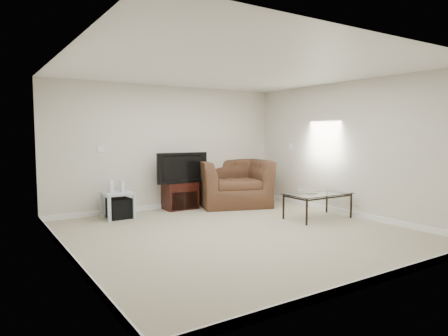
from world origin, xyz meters
TOP-DOWN VIEW (x-y plane):
  - floor at (0.00, 0.00)m, footprint 5.00×5.00m
  - ceiling at (0.00, 0.00)m, footprint 5.00×5.00m
  - wall_back at (0.00, 2.50)m, footprint 5.00×0.02m
  - wall_left at (-2.50, 0.00)m, footprint 0.02×5.00m
  - wall_right at (2.50, 0.00)m, footprint 0.02×5.00m
  - plate_back at (-1.40, 2.49)m, footprint 0.12×0.02m
  - plate_right_switch at (2.49, 1.60)m, footprint 0.02×0.09m
  - plate_right_outlet at (2.49, 1.30)m, footprint 0.02×0.08m
  - tv_stand at (0.12, 2.28)m, footprint 0.66×0.46m
  - dvd_player at (0.12, 2.24)m, footprint 0.40×0.28m
  - television at (0.12, 2.25)m, footprint 1.00×0.26m
  - side_table at (-1.24, 2.05)m, footprint 0.51×0.51m
  - subwoofer at (-1.21, 2.07)m, footprint 0.40×0.40m
  - game_console at (-1.36, 2.03)m, footprint 0.07×0.17m
  - game_case at (-1.17, 2.03)m, footprint 0.07×0.15m
  - recliner at (1.28, 2.05)m, footprint 1.72×1.40m
  - coffee_table at (1.80, 0.09)m, footprint 1.19×0.68m
  - remote at (1.66, 0.10)m, footprint 0.19×0.12m

SIDE VIEW (x-z plane):
  - floor at x=0.00m, z-range 0.00..0.00m
  - subwoofer at x=-1.21m, z-range -0.02..0.36m
  - coffee_table at x=1.80m, z-range 0.00..0.46m
  - side_table at x=-1.24m, z-range 0.00..0.49m
  - tv_stand at x=0.12m, z-range 0.00..0.54m
  - plate_right_outlet at x=2.49m, z-range 0.24..0.36m
  - dvd_player at x=0.12m, z-range 0.43..0.48m
  - remote at x=1.66m, z-range 0.47..0.49m
  - game_case at x=-1.17m, z-range 0.49..0.68m
  - game_console at x=-1.36m, z-range 0.49..0.71m
  - recliner at x=1.28m, z-range 0.00..1.30m
  - television at x=0.12m, z-range 0.54..1.16m
  - wall_back at x=0.00m, z-range 0.00..2.50m
  - wall_left at x=-2.50m, z-range 0.00..2.50m
  - wall_right at x=2.50m, z-range 0.00..2.50m
  - plate_back at x=-1.40m, z-range 1.19..1.31m
  - plate_right_switch at x=2.49m, z-range 1.19..1.31m
  - ceiling at x=0.00m, z-range 2.50..2.50m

